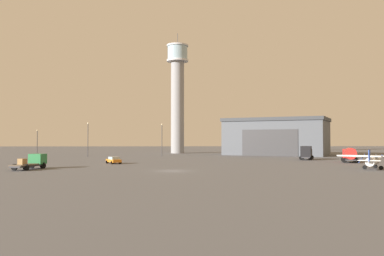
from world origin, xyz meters
TOP-DOWN VIEW (x-y plane):
  - ground_plane at (0.00, 0.00)m, footprint 400.00×400.00m
  - control_tower at (1.22, 74.08)m, footprint 7.34×7.34m
  - hangar at (31.09, 58.46)m, footprint 34.53×29.67m
  - airplane_white at (31.69, 1.47)m, footprint 9.78×8.30m
  - truck_flatbed_green at (-22.45, 4.66)m, footprint 4.11×7.15m
  - truck_box_black at (30.78, 30.46)m, footprint 4.38×6.19m
  - truck_fuel_tanker_red at (36.35, 20.08)m, footprint 4.62×6.84m
  - car_orange at (-11.54, 17.86)m, footprint 3.49×4.38m
  - light_post_west at (-38.35, 53.08)m, footprint 0.44×0.44m
  - light_post_east at (-3.28, 51.27)m, footprint 0.44×0.44m
  - light_post_north at (-23.34, 48.92)m, footprint 0.44×0.44m

SIDE VIEW (x-z plane):
  - ground_plane at x=0.00m, z-range 0.00..0.00m
  - car_orange at x=-11.54m, z-range 0.05..1.42m
  - truck_flatbed_green at x=-22.45m, z-range -0.02..2.38m
  - airplane_white at x=31.69m, z-range -0.11..3.09m
  - truck_fuel_tanker_red at x=36.35m, z-range 0.18..3.22m
  - truck_box_black at x=30.78m, z-range 0.14..3.32m
  - light_post_west at x=-38.35m, z-range 0.80..8.24m
  - light_post_east at x=-3.28m, z-range 0.84..9.95m
  - light_post_north at x=-23.34m, z-range 0.84..10.17m
  - hangar at x=31.09m, z-range 0.02..11.04m
  - control_tower at x=1.22m, z-range 0.75..41.60m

